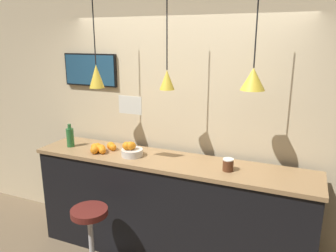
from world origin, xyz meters
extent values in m
cube|color=beige|center=(0.00, 1.01, 1.45)|extent=(8.00, 0.06, 2.90)
cube|color=black|center=(0.00, 0.62, 0.53)|extent=(2.86, 0.52, 1.06)
cube|color=#99754C|center=(0.00, 0.62, 1.08)|extent=(2.90, 0.56, 0.04)
cylinder|color=#B7B7BC|center=(-0.56, 0.04, 0.34)|extent=(0.05, 0.05, 0.65)
cylinder|color=#5B1E19|center=(-0.56, 0.04, 0.70)|extent=(0.35, 0.35, 0.06)
cylinder|color=beige|center=(-0.38, 0.58, 1.14)|extent=(0.22, 0.22, 0.07)
sphere|color=orange|center=(-0.38, 0.57, 1.21)|extent=(0.08, 0.08, 0.08)
sphere|color=orange|center=(-0.43, 0.54, 1.22)|extent=(0.08, 0.08, 0.08)
sphere|color=orange|center=(-0.39, 0.55, 1.22)|extent=(0.09, 0.09, 0.09)
sphere|color=orange|center=(-0.40, 0.56, 1.21)|extent=(0.07, 0.07, 0.07)
sphere|color=orange|center=(-0.70, 0.66, 1.14)|extent=(0.09, 0.09, 0.09)
sphere|color=orange|center=(-0.73, 0.53, 1.14)|extent=(0.08, 0.08, 0.08)
sphere|color=orange|center=(-0.81, 0.58, 1.14)|extent=(0.09, 0.09, 0.09)
sphere|color=orange|center=(-0.70, 0.50, 1.14)|extent=(0.07, 0.07, 0.07)
sphere|color=orange|center=(-0.83, 0.58, 1.14)|extent=(0.07, 0.07, 0.07)
sphere|color=orange|center=(-0.82, 0.54, 1.14)|extent=(0.08, 0.08, 0.08)
sphere|color=orange|center=(-0.77, 0.57, 1.14)|extent=(0.07, 0.07, 0.07)
sphere|color=orange|center=(-0.77, 0.58, 1.13)|extent=(0.07, 0.07, 0.07)
sphere|color=orange|center=(-0.77, 0.55, 1.14)|extent=(0.08, 0.08, 0.08)
sphere|color=orange|center=(-0.86, 0.59, 1.13)|extent=(0.07, 0.07, 0.07)
sphere|color=orange|center=(-0.66, 0.64, 1.14)|extent=(0.08, 0.08, 0.08)
sphere|color=orange|center=(-0.76, 0.58, 1.14)|extent=(0.07, 0.07, 0.07)
sphere|color=orange|center=(-0.78, 0.48, 1.14)|extent=(0.09, 0.09, 0.09)
sphere|color=orange|center=(-0.76, 0.58, 1.14)|extent=(0.07, 0.07, 0.07)
cylinder|color=#286B33|center=(-1.17, 0.58, 1.20)|extent=(0.08, 0.08, 0.21)
cylinder|color=#286B33|center=(-1.17, 0.58, 1.33)|extent=(0.04, 0.04, 0.05)
cylinder|color=#562D19|center=(0.62, 0.58, 1.15)|extent=(0.10, 0.10, 0.10)
cylinder|color=white|center=(0.62, 0.58, 1.21)|extent=(0.10, 0.10, 0.01)
cylinder|color=black|center=(-0.79, 0.60, 2.41)|extent=(0.01, 0.01, 0.78)
cone|color=gold|center=(-0.79, 0.60, 1.90)|extent=(0.16, 0.16, 0.24)
sphere|color=#F9EFCC|center=(-0.79, 0.60, 1.80)|extent=(0.04, 0.04, 0.04)
cylinder|color=black|center=(0.00, 0.60, 2.40)|extent=(0.01, 0.01, 0.81)
cone|color=gold|center=(0.00, 0.60, 1.90)|extent=(0.14, 0.14, 0.18)
sphere|color=#F9EFCC|center=(0.00, 0.60, 1.83)|extent=(0.04, 0.04, 0.04)
cylinder|color=black|center=(0.79, 0.60, 2.42)|extent=(0.01, 0.01, 0.76)
cone|color=gold|center=(0.79, 0.60, 1.95)|extent=(0.21, 0.21, 0.19)
sphere|color=#F9EFCC|center=(0.79, 0.60, 1.87)|extent=(0.04, 0.04, 0.04)
cube|color=black|center=(-1.12, 0.96, 1.92)|extent=(0.69, 0.04, 0.37)
cube|color=navy|center=(-1.12, 0.94, 1.92)|extent=(0.66, 0.01, 0.34)
cube|color=silver|center=(-0.30, 0.42, 1.67)|extent=(0.24, 0.01, 0.17)
camera|label=1|loc=(1.20, -2.21, 2.28)|focal=35.00mm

